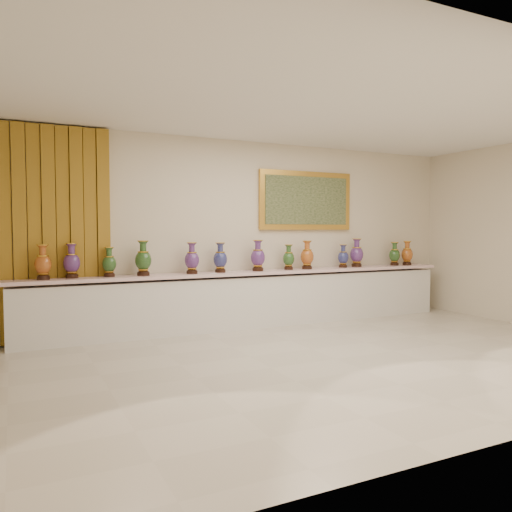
{
  "coord_description": "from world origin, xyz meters",
  "views": [
    {
      "loc": [
        -3.49,
        -4.91,
        1.56
      ],
      "look_at": [
        -0.25,
        1.7,
        1.17
      ],
      "focal_mm": 35.0,
      "sensor_mm": 36.0,
      "label": 1
    }
  ],
  "objects_px": {
    "counter": "(254,300)",
    "vase_0": "(43,264)",
    "vase_2": "(109,263)",
    "vase_1": "(72,262)"
  },
  "relations": [
    {
      "from": "vase_0",
      "to": "vase_1",
      "type": "xyz_separation_m",
      "value": [
        0.36,
        0.06,
        0.01
      ]
    },
    {
      "from": "vase_0",
      "to": "vase_1",
      "type": "height_order",
      "value": "vase_1"
    },
    {
      "from": "vase_0",
      "to": "vase_2",
      "type": "bearing_deg",
      "value": 3.35
    },
    {
      "from": "counter",
      "to": "vase_1",
      "type": "bearing_deg",
      "value": 179.63
    },
    {
      "from": "vase_1",
      "to": "vase_2",
      "type": "distance_m",
      "value": 0.5
    },
    {
      "from": "counter",
      "to": "vase_0",
      "type": "xyz_separation_m",
      "value": [
        -3.13,
        -0.04,
        0.67
      ]
    },
    {
      "from": "vase_2",
      "to": "vase_1",
      "type": "bearing_deg",
      "value": 179.15
    },
    {
      "from": "vase_0",
      "to": "counter",
      "type": "bearing_deg",
      "value": 0.74
    },
    {
      "from": "counter",
      "to": "vase_1",
      "type": "relative_size",
      "value": 15.2
    },
    {
      "from": "counter",
      "to": "vase_2",
      "type": "bearing_deg",
      "value": 179.74
    }
  ]
}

